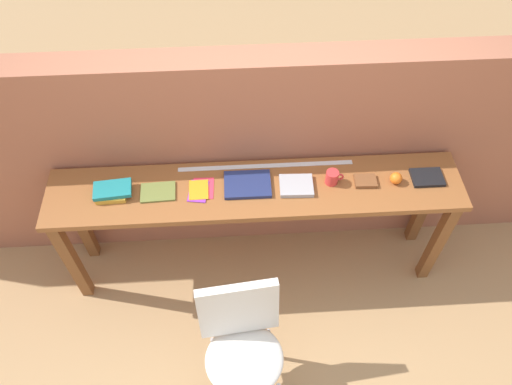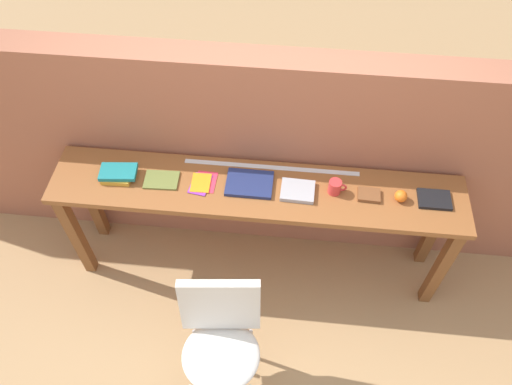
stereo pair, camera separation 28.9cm
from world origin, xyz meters
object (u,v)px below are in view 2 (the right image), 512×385
object	(u,v)px
magazine_cycling	(162,180)
book_open_centre	(249,183)
mug	(335,187)
leather_journal_brown	(369,195)
chair_white_moulded	(221,338)
book_stack_leftmost	(118,174)
book_repair_rightmost	(434,199)
pamphlet_pile_colourful	(202,183)
sports_ball_small	(401,196)

from	to	relation	value
magazine_cycling	book_open_centre	distance (m)	0.53
mug	leather_journal_brown	distance (m)	0.20
chair_white_moulded	book_stack_leftmost	world-z (taller)	book_stack_leftmost
chair_white_moulded	leather_journal_brown	distance (m)	1.18
book_stack_leftmost	leather_journal_brown	size ratio (longest dim) A/B	1.76
book_repair_rightmost	leather_journal_brown	bearing A→B (deg)	-178.74
chair_white_moulded	book_repair_rightmost	size ratio (longest dim) A/B	4.69
book_stack_leftmost	book_repair_rightmost	xyz separation A→B (m)	(1.88, 0.01, -0.02)
magazine_cycling	pamphlet_pile_colourful	xyz separation A→B (m)	(0.25, 0.00, -0.00)
magazine_cycling	pamphlet_pile_colourful	distance (m)	0.25
magazine_cycling	book_stack_leftmost	bearing A→B (deg)	177.17
mug	pamphlet_pile_colourful	bearing A→B (deg)	-178.90
sports_ball_small	mug	bearing A→B (deg)	176.59
chair_white_moulded	pamphlet_pile_colourful	distance (m)	0.91
book_open_centre	leather_journal_brown	distance (m)	0.71
mug	book_repair_rightmost	xyz separation A→B (m)	(0.58, -0.01, -0.03)
magazine_cycling	sports_ball_small	world-z (taller)	sports_ball_small
book_stack_leftmost	chair_white_moulded	bearing A→B (deg)	-48.07
book_stack_leftmost	leather_journal_brown	world-z (taller)	book_stack_leftmost
pamphlet_pile_colourful	chair_white_moulded	bearing A→B (deg)	-75.52
magazine_cycling	mug	distance (m)	1.04
book_open_centre	sports_ball_small	distance (m)	0.89
pamphlet_pile_colourful	book_stack_leftmost	bearing A→B (deg)	-179.83
mug	book_repair_rightmost	bearing A→B (deg)	-0.60
book_stack_leftmost	magazine_cycling	world-z (taller)	book_stack_leftmost
magazine_cycling	pamphlet_pile_colourful	bearing A→B (deg)	-1.29
book_repair_rightmost	magazine_cycling	bearing A→B (deg)	-179.39
sports_ball_small	pamphlet_pile_colourful	bearing A→B (deg)	179.63
book_open_centre	book_repair_rightmost	bearing A→B (deg)	-0.09
magazine_cycling	book_repair_rightmost	bearing A→B (deg)	-1.79
book_stack_leftmost	sports_ball_small	bearing A→B (deg)	-0.21
chair_white_moulded	magazine_cycling	world-z (taller)	same
sports_ball_small	book_repair_rightmost	world-z (taller)	sports_ball_small
chair_white_moulded	leather_journal_brown	xyz separation A→B (m)	(0.78, 0.81, 0.37)
chair_white_moulded	book_open_centre	xyz separation A→B (m)	(0.07, 0.82, 0.37)
leather_journal_brown	book_repair_rightmost	xyz separation A→B (m)	(0.38, 0.01, -0.00)
leather_journal_brown	sports_ball_small	size ratio (longest dim) A/B	1.79
pamphlet_pile_colourful	book_open_centre	size ratio (longest dim) A/B	0.70
magazine_cycling	leather_journal_brown	bearing A→B (deg)	-1.99
book_stack_leftmost	book_open_centre	world-z (taller)	book_stack_leftmost
magazine_cycling	pamphlet_pile_colourful	size ratio (longest dim) A/B	1.05
chair_white_moulded	book_repair_rightmost	bearing A→B (deg)	35.06
book_open_centre	sports_ball_small	xyz separation A→B (m)	(0.89, -0.02, 0.02)
book_stack_leftmost	book_open_centre	xyz separation A→B (m)	(0.80, 0.02, -0.02)
chair_white_moulded	book_open_centre	size ratio (longest dim) A/B	3.20
magazine_cycling	chair_white_moulded	bearing A→B (deg)	-62.56
pamphlet_pile_colourful	sports_ball_small	xyz separation A→B (m)	(1.17, -0.01, 0.03)
chair_white_moulded	pamphlet_pile_colourful	xyz separation A→B (m)	(-0.21, 0.81, 0.36)
book_open_centre	mug	xyz separation A→B (m)	(0.51, -0.00, 0.03)
book_stack_leftmost	pamphlet_pile_colourful	world-z (taller)	book_stack_leftmost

